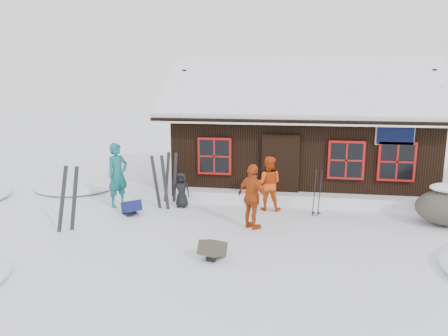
# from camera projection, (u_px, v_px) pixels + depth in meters

# --- Properties ---
(ground) EXTENTS (120.00, 120.00, 0.00)m
(ground) POSITION_uv_depth(u_px,v_px,m) (239.00, 226.00, 11.07)
(ground) COLOR white
(ground) RESTS_ON ground
(mountain_hut) EXTENTS (8.90, 6.09, 4.42)m
(mountain_hut) POSITION_uv_depth(u_px,v_px,m) (301.00, 139.00, 15.31)
(mountain_hut) COLOR black
(mountain_hut) RESTS_ON ground
(snow_drift) EXTENTS (7.60, 0.60, 0.35)m
(snow_drift) POSITION_uv_depth(u_px,v_px,m) (299.00, 199.00, 12.96)
(snow_drift) COLOR white
(snow_drift) RESTS_ON ground
(snow_mounds) EXTENTS (20.60, 13.20, 0.48)m
(snow_mounds) POSITION_uv_depth(u_px,v_px,m) (305.00, 208.00, 12.60)
(snow_mounds) COLOR white
(snow_mounds) RESTS_ON ground
(skier_teal) EXTENTS (0.72, 0.81, 1.87)m
(skier_teal) POSITION_uv_depth(u_px,v_px,m) (118.00, 175.00, 12.62)
(skier_teal) COLOR #156467
(skier_teal) RESTS_ON ground
(skier_orange_left) EXTENTS (0.77, 0.61, 1.55)m
(skier_orange_left) POSITION_uv_depth(u_px,v_px,m) (268.00, 183.00, 12.32)
(skier_orange_left) COLOR #DA470F
(skier_orange_left) RESTS_ON ground
(skier_orange_right) EXTENTS (1.00, 0.92, 1.64)m
(skier_orange_right) POSITION_uv_depth(u_px,v_px,m) (253.00, 197.00, 10.76)
(skier_orange_right) COLOR #B44112
(skier_orange_right) RESTS_ON ground
(skier_crouched) EXTENTS (0.50, 0.33, 1.02)m
(skier_crouched) POSITION_uv_depth(u_px,v_px,m) (182.00, 190.00, 12.63)
(skier_crouched) COLOR black
(skier_crouched) RESTS_ON ground
(ski_pair_left) EXTENTS (0.61, 0.26, 1.68)m
(ski_pair_left) POSITION_uv_depth(u_px,v_px,m) (68.00, 199.00, 10.61)
(ski_pair_left) COLOR black
(ski_pair_left) RESTS_ON ground
(ski_pair_mid) EXTENTS (0.53, 0.13, 1.61)m
(ski_pair_mid) POSITION_uv_depth(u_px,v_px,m) (160.00, 183.00, 12.44)
(ski_pair_mid) COLOR black
(ski_pair_mid) RESTS_ON ground
(ski_pair_right) EXTENTS (0.48, 0.12, 1.58)m
(ski_pair_right) POSITION_uv_depth(u_px,v_px,m) (171.00, 178.00, 13.13)
(ski_pair_right) COLOR black
(ski_pair_right) RESTS_ON ground
(ski_poles) EXTENTS (0.24, 0.12, 1.33)m
(ski_poles) POSITION_uv_depth(u_px,v_px,m) (317.00, 194.00, 11.79)
(ski_poles) COLOR black
(ski_poles) RESTS_ON ground
(backpack_blue) EXTENTS (0.68, 0.69, 0.30)m
(backpack_blue) POSITION_uv_depth(u_px,v_px,m) (132.00, 209.00, 12.01)
(backpack_blue) COLOR navy
(backpack_blue) RESTS_ON ground
(backpack_olive) EXTENTS (0.56, 0.65, 0.30)m
(backpack_olive) POSITION_uv_depth(u_px,v_px,m) (213.00, 252.00, 9.08)
(backpack_olive) COLOR #3E3B2C
(backpack_olive) RESTS_ON ground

